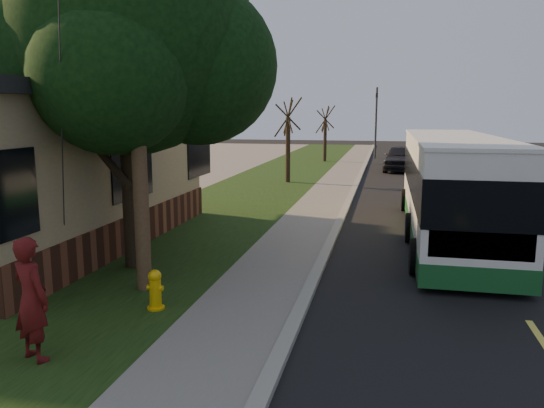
# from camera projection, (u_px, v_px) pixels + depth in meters

# --- Properties ---
(ground) EXTENTS (120.00, 120.00, 0.00)m
(ground) POSITION_uv_depth(u_px,v_px,m) (295.00, 324.00, 9.20)
(ground) COLOR black
(ground) RESTS_ON ground
(road) EXTENTS (8.00, 80.00, 0.01)m
(road) POSITION_uv_depth(u_px,v_px,m) (461.00, 220.00, 17.99)
(road) COLOR black
(road) RESTS_ON ground
(curb) EXTENTS (0.25, 80.00, 0.12)m
(curb) POSITION_uv_depth(u_px,v_px,m) (343.00, 214.00, 18.82)
(curb) COLOR gray
(curb) RESTS_ON ground
(sidewalk) EXTENTS (2.00, 80.00, 0.08)m
(sidewalk) POSITION_uv_depth(u_px,v_px,m) (315.00, 213.00, 19.03)
(sidewalk) COLOR slate
(sidewalk) RESTS_ON ground
(grass_verge) EXTENTS (5.00, 80.00, 0.07)m
(grass_verge) POSITION_uv_depth(u_px,v_px,m) (222.00, 210.00, 19.77)
(grass_verge) COLOR black
(grass_verge) RESTS_ON ground
(fire_hydrant) EXTENTS (0.32, 0.32, 0.74)m
(fire_hydrant) POSITION_uv_depth(u_px,v_px,m) (155.00, 290.00, 9.67)
(fire_hydrant) COLOR #EAB10C
(fire_hydrant) RESTS_ON grass_verge
(utility_pole) EXTENTS (2.86, 3.21, 9.07)m
(utility_pole) POSITION_uv_depth(u_px,v_px,m) (135.00, 59.00, 10.06)
(utility_pole) COLOR #473321
(utility_pole) RESTS_ON ground
(leafy_tree) EXTENTS (6.30, 6.00, 7.80)m
(leafy_tree) POSITION_uv_depth(u_px,v_px,m) (132.00, 42.00, 11.74)
(leafy_tree) COLOR black
(leafy_tree) RESTS_ON grass_verge
(bare_tree_near) EXTENTS (1.38, 1.21, 4.31)m
(bare_tree_near) POSITION_uv_depth(u_px,v_px,m) (288.00, 141.00, 26.89)
(bare_tree_near) COLOR black
(bare_tree_near) RESTS_ON grass_verge
(bare_tree_far) EXTENTS (1.38, 1.21, 4.03)m
(bare_tree_far) POSITION_uv_depth(u_px,v_px,m) (325.00, 135.00, 38.36)
(bare_tree_far) COLOR black
(bare_tree_far) RESTS_ON grass_verge
(traffic_signal) EXTENTS (0.18, 0.22, 5.50)m
(traffic_signal) POSITION_uv_depth(u_px,v_px,m) (376.00, 118.00, 41.28)
(traffic_signal) COLOR #2D2D30
(traffic_signal) RESTS_ON ground
(transit_bus) EXTENTS (2.52, 10.92, 2.96)m
(transit_bus) POSITION_uv_depth(u_px,v_px,m) (451.00, 184.00, 15.34)
(transit_bus) COLOR silver
(transit_bus) RESTS_ON ground
(skateboarder) EXTENTS (0.79, 0.66, 1.84)m
(skateboarder) POSITION_uv_depth(u_px,v_px,m) (31.00, 299.00, 7.60)
(skateboarder) COLOR #4D0F10
(skateboarder) RESTS_ON grass_verge
(dumpster) EXTENTS (2.01, 1.85, 1.43)m
(dumpster) POSITION_uv_depth(u_px,v_px,m) (37.00, 223.00, 13.89)
(dumpster) COLOR black
(dumpster) RESTS_ON building_lot
(distant_car) EXTENTS (2.24, 4.87, 1.62)m
(distant_car) POSITION_uv_depth(u_px,v_px,m) (400.00, 158.00, 32.96)
(distant_car) COLOR black
(distant_car) RESTS_ON ground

